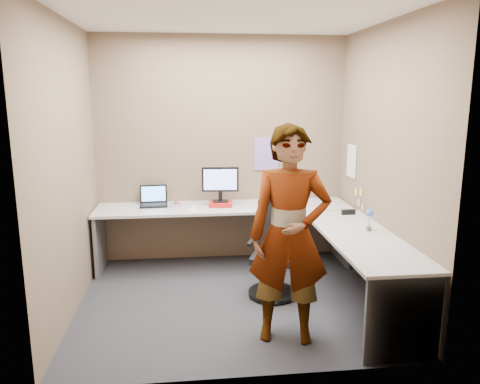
{
  "coord_description": "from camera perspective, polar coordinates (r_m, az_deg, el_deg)",
  "views": [
    {
      "loc": [
        -0.41,
        -4.33,
        2.03
      ],
      "look_at": [
        0.11,
        0.25,
        1.05
      ],
      "focal_mm": 35.0,
      "sensor_mm": 36.0,
      "label": 1
    }
  ],
  "objects": [
    {
      "name": "monitor",
      "position": [
        5.43,
        -2.42,
        1.3
      ],
      "size": [
        0.43,
        0.14,
        0.4
      ],
      "rotation": [
        0.0,
        0.0,
        -0.07
      ],
      "color": "black",
      "rests_on": "paper_ream"
    },
    {
      "name": "origami",
      "position": [
        5.32,
        -5.81,
        -1.86
      ],
      "size": [
        0.1,
        0.1,
        0.06
      ],
      "primitive_type": "cone",
      "color": "white",
      "rests_on": "desk"
    },
    {
      "name": "ground",
      "position": [
        4.8,
        -0.94,
        -13.02
      ],
      "size": [
        3.0,
        3.0,
        0.0
      ],
      "primitive_type": "plane",
      "color": "black",
      "rests_on": "ground"
    },
    {
      "name": "calendar_white",
      "position": [
        5.62,
        13.44,
        3.69
      ],
      "size": [
        0.01,
        0.28,
        0.38
      ],
      "primitive_type": "cube",
      "color": "white",
      "rests_on": "wall_right"
    },
    {
      "name": "office_chair",
      "position": [
        4.81,
        4.16,
        -8.06
      ],
      "size": [
        0.54,
        0.53,
        0.93
      ],
      "rotation": [
        0.0,
        0.0,
        -0.35
      ],
      "color": "black",
      "rests_on": "ground"
    },
    {
      "name": "person",
      "position": [
        3.82,
        6.04,
        -5.3
      ],
      "size": [
        0.73,
        0.55,
        1.8
      ],
      "primitive_type": "imported",
      "rotation": [
        0.0,
        0.0,
        -0.2
      ],
      "color": "#999399",
      "rests_on": "ground"
    },
    {
      "name": "sticky_note_d",
      "position": [
        5.49,
        13.97,
        -0.02
      ],
      "size": [
        0.01,
        0.07,
        0.07
      ],
      "primitive_type": "cube",
      "color": "#F2E059",
      "rests_on": "wall_right"
    },
    {
      "name": "flower",
      "position": [
        4.64,
        15.52,
        -2.88
      ],
      "size": [
        0.07,
        0.07,
        0.22
      ],
      "color": "brown",
      "rests_on": "desk"
    },
    {
      "name": "sticky_note_c",
      "position": [
        5.32,
        14.72,
        -1.78
      ],
      "size": [
        0.01,
        0.07,
        0.07
      ],
      "primitive_type": "cube",
      "color": "pink",
      "rests_on": "wall_right"
    },
    {
      "name": "calendar_purple",
      "position": [
        5.75,
        3.26,
        4.68
      ],
      "size": [
        0.3,
        0.01,
        0.4
      ],
      "primitive_type": "cube",
      "color": "#846BB7",
      "rests_on": "wall_back"
    },
    {
      "name": "desk",
      "position": [
        5.0,
        3.62,
        -4.77
      ],
      "size": [
        2.98,
        2.58,
        0.73
      ],
      "color": "silver",
      "rests_on": "ground"
    },
    {
      "name": "sticky_note_a",
      "position": [
        5.35,
        14.54,
        -0.04
      ],
      "size": [
        0.01,
        0.07,
        0.07
      ],
      "primitive_type": "cube",
      "color": "#F2E059",
      "rests_on": "wall_right"
    },
    {
      "name": "paper_ream",
      "position": [
        5.47,
        -2.39,
        -1.46
      ],
      "size": [
        0.28,
        0.22,
        0.05
      ],
      "primitive_type": "cube",
      "rotation": [
        0.0,
        0.0,
        -0.07
      ],
      "color": "red",
      "rests_on": "desk"
    },
    {
      "name": "wall_right",
      "position": [
        4.78,
        17.23,
        3.29
      ],
      "size": [
        0.0,
        2.7,
        2.7
      ],
      "primitive_type": "plane",
      "rotation": [
        1.57,
        0.0,
        -1.57
      ],
      "color": "brown",
      "rests_on": "ground"
    },
    {
      "name": "ceiling",
      "position": [
        4.4,
        -1.06,
        20.76
      ],
      "size": [
        3.0,
        3.0,
        0.0
      ],
      "primitive_type": "plane",
      "rotation": [
        3.14,
        0.0,
        0.0
      ],
      "color": "white",
      "rests_on": "wall_back"
    },
    {
      "name": "wall_left",
      "position": [
        4.51,
        -20.33,
        2.59
      ],
      "size": [
        0.0,
        2.7,
        2.7
      ],
      "primitive_type": "plane",
      "rotation": [
        1.57,
        0.0,
        1.57
      ],
      "color": "brown",
      "rests_on": "ground"
    },
    {
      "name": "wall_back",
      "position": [
        5.68,
        -2.25,
        5.12
      ],
      "size": [
        3.0,
        0.0,
        3.0
      ],
      "primitive_type": "plane",
      "rotation": [
        1.57,
        0.0,
        0.0
      ],
      "color": "brown",
      "rests_on": "ground"
    },
    {
      "name": "sticky_note_b",
      "position": [
        5.42,
        14.28,
        -1.27
      ],
      "size": [
        0.01,
        0.07,
        0.07
      ],
      "primitive_type": "cube",
      "color": "pink",
      "rests_on": "wall_right"
    },
    {
      "name": "trackball_mouse",
      "position": [
        5.48,
        -7.8,
        -1.56
      ],
      "size": [
        0.12,
        0.08,
        0.07
      ],
      "color": "#B7B7BC",
      "rests_on": "desk"
    },
    {
      "name": "stapler",
      "position": [
        5.23,
        13.07,
        -2.39
      ],
      "size": [
        0.15,
        0.05,
        0.05
      ],
      "primitive_type": "cube",
      "rotation": [
        0.0,
        0.0,
        0.03
      ],
      "color": "black",
      "rests_on": "desk"
    },
    {
      "name": "laptop",
      "position": [
        5.61,
        -10.48,
        -0.99
      ],
      "size": [
        0.33,
        0.28,
        0.23
      ],
      "rotation": [
        0.0,
        0.0,
        0.06
      ],
      "color": "black",
      "rests_on": "desk"
    }
  ]
}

